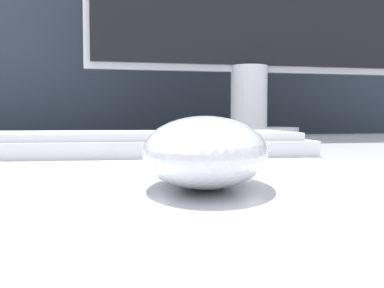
{
  "coord_description": "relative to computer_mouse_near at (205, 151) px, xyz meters",
  "views": [
    {
      "loc": [
        -0.04,
        -0.43,
        0.77
      ],
      "look_at": [
        0.02,
        -0.15,
        0.75
      ],
      "focal_mm": 42.0,
      "sensor_mm": 36.0,
      "label": 1
    }
  ],
  "objects": [
    {
      "name": "keyboard",
      "position": [
        -0.06,
        0.24,
        -0.01
      ],
      "size": [
        0.45,
        0.17,
        0.02
      ],
      "rotation": [
        0.0,
        0.0,
        -0.07
      ],
      "color": "white",
      "rests_on": "desk"
    },
    {
      "name": "computer_mouse_near",
      "position": [
        0.0,
        0.0,
        0.0
      ],
      "size": [
        0.1,
        0.13,
        0.04
      ],
      "rotation": [
        0.0,
        0.0,
        -0.25
      ],
      "color": "white",
      "rests_on": "desk"
    },
    {
      "name": "partition_panel",
      "position": [
        -0.02,
        0.88,
        -0.02
      ],
      "size": [
        5.0,
        0.03,
        1.45
      ],
      "color": "#333D4C",
      "rests_on": "ground_plane"
    }
  ]
}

